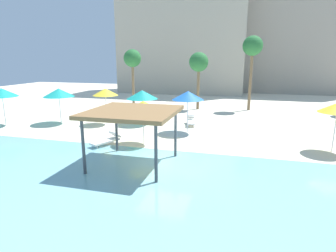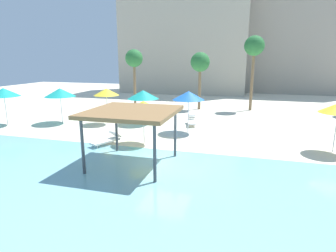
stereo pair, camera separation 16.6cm
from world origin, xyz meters
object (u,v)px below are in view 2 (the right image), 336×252
object	(u,v)px
beach_umbrella_blue_0	(189,96)
palm_tree_0	(134,60)
beach_umbrella_teal_5	(143,95)
lounge_chair_0	(192,121)
lounge_chair_2	(108,140)
beach_umbrella_teal_4	(60,92)
palm_tree_1	(254,48)
beach_umbrella_teal_3	(3,92)
palm_tree_2	(200,63)
beach_umbrella_yellow_2	(143,106)
shade_pavilion	(132,114)
beach_umbrella_yellow_7	(106,92)

from	to	relation	value
beach_umbrella_blue_0	palm_tree_0	bearing A→B (deg)	128.53
beach_umbrella_teal_5	beach_umbrella_blue_0	bearing A→B (deg)	-23.69
beach_umbrella_blue_0	lounge_chair_0	xyz separation A→B (m)	(-0.19, 2.27, -2.24)
lounge_chair_2	palm_tree_0	world-z (taller)	palm_tree_0
beach_umbrella_teal_4	palm_tree_1	distance (m)	17.99
beach_umbrella_teal_3	palm_tree_2	size ratio (longest dim) A/B	0.51
beach_umbrella_teal_4	palm_tree_2	xyz separation A→B (m)	(9.51, 9.18, 2.14)
beach_umbrella_blue_0	beach_umbrella_yellow_2	world-z (taller)	beach_umbrella_blue_0
beach_umbrella_blue_0	palm_tree_1	xyz separation A→B (m)	(4.19, 10.18, 3.44)
beach_umbrella_teal_5	beach_umbrella_yellow_2	bearing A→B (deg)	-68.91
beach_umbrella_blue_0	palm_tree_0	xyz separation A→B (m)	(-8.20, 10.30, 2.35)
beach_umbrella_blue_0	beach_umbrella_teal_4	bearing A→B (deg)	179.00
beach_umbrella_blue_0	palm_tree_2	bearing A→B (deg)	95.03
lounge_chair_0	lounge_chair_2	world-z (taller)	same
lounge_chair_0	lounge_chair_2	size ratio (longest dim) A/B	1.01
palm_tree_1	shade_pavilion	bearing A→B (deg)	-107.72
shade_pavilion	beach_umbrella_teal_4	distance (m)	11.49
beach_umbrella_teal_3	palm_tree_0	distance (m)	13.51
lounge_chair_0	palm_tree_1	bearing A→B (deg)	139.12
lounge_chair_0	palm_tree_0	bearing A→B (deg)	-146.99
beach_umbrella_blue_0	beach_umbrella_teal_5	world-z (taller)	beach_umbrella_blue_0
beach_umbrella_yellow_7	lounge_chair_2	bearing A→B (deg)	-62.45
shade_pavilion	beach_umbrella_blue_0	bearing A→B (deg)	79.65
beach_umbrella_yellow_7	shade_pavilion	bearing A→B (deg)	-55.00
shade_pavilion	beach_umbrella_blue_0	size ratio (longest dim) A/B	1.40
beach_umbrella_teal_3	palm_tree_1	world-z (taller)	palm_tree_1
beach_umbrella_teal_3	lounge_chair_2	distance (m)	10.49
palm_tree_1	palm_tree_2	size ratio (longest dim) A/B	1.27
beach_umbrella_teal_4	beach_umbrella_teal_5	world-z (taller)	beach_umbrella_teal_4
lounge_chair_0	palm_tree_1	xyz separation A→B (m)	(4.37, 7.91, 5.68)
lounge_chair_2	palm_tree_1	xyz separation A→B (m)	(8.18, 14.44, 5.68)
beach_umbrella_teal_4	lounge_chair_0	size ratio (longest dim) A/B	1.40
beach_umbrella_teal_4	palm_tree_0	size ratio (longest dim) A/B	0.46
beach_umbrella_teal_5	palm_tree_1	xyz separation A→B (m)	(8.16, 8.43, 3.71)
beach_umbrella_teal_5	beach_umbrella_yellow_7	size ratio (longest dim) A/B	0.95
shade_pavilion	beach_umbrella_teal_4	world-z (taller)	beach_umbrella_teal_4
beach_umbrella_blue_0	beach_umbrella_yellow_7	xyz separation A→B (m)	(-6.68, 0.90, -0.06)
beach_umbrella_teal_3	lounge_chair_0	bearing A→B (deg)	16.13
lounge_chair_2	palm_tree_0	size ratio (longest dim) A/B	0.33
beach_umbrella_yellow_2	beach_umbrella_yellow_7	bearing A→B (deg)	137.51
palm_tree_2	beach_umbrella_teal_3	bearing A→B (deg)	-139.80
shade_pavilion	beach_umbrella_yellow_2	world-z (taller)	shade_pavilion
lounge_chair_0	palm_tree_0	size ratio (longest dim) A/B	0.33
lounge_chair_0	beach_umbrella_teal_3	bearing A→B (deg)	-85.80
beach_umbrella_yellow_2	beach_umbrella_teal_4	size ratio (longest dim) A/B	0.95
beach_umbrella_yellow_7	beach_umbrella_blue_0	bearing A→B (deg)	-7.69
palm_tree_0	palm_tree_1	distance (m)	12.44
beach_umbrella_teal_5	shade_pavilion	bearing A→B (deg)	-72.42
beach_umbrella_blue_0	lounge_chair_2	size ratio (longest dim) A/B	1.47
shade_pavilion	palm_tree_2	distance (m)	16.35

